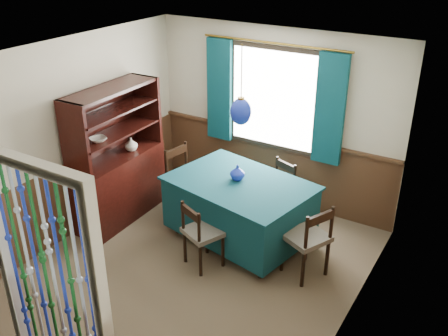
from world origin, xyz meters
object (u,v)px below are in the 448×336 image
Objects in this scene: chair_right at (308,239)px; sideboard at (118,175)px; bowl_shelf at (98,139)px; pendant_lamp at (241,111)px; vase_table at (237,173)px; chair_near at (201,233)px; chair_far at (277,190)px; chair_left at (185,179)px; vase_sideboard at (131,143)px; dining_table at (239,207)px.

sideboard reaches higher than chair_right.
bowl_shelf is (-2.63, -0.46, 0.80)m from chair_right.
pendant_lamp reaches higher than vase_table.
chair_near is at bearing -98.15° from pendant_lamp.
chair_far is at bearing 27.79° from sideboard.
chair_near is 3.74× the size of bowl_shelf.
chair_left reaches higher than chair_far.
chair_near is 1.22m from chair_right.
bowl_shelf is 0.64m from vase_sideboard.
dining_table is at bearing 84.68° from chair_left.
chair_far is 4.72× the size of vase_table.
dining_table is at bearing 95.93° from chair_far.
sideboard is at bearing 117.08° from chair_right.
chair_near is 1.47m from pendant_lamp.
chair_right is at bearing 152.49° from chair_far.
pendant_lamp is (1.68, 0.35, 1.10)m from sideboard.
chair_far is at bearing 119.51° from chair_left.
vase_table reaches higher than chair_right.
dining_table is 0.45m from vase_table.
pendant_lamp reaches higher than bowl_shelf.
chair_right is 5.14× the size of vase_table.
bowl_shelf is at bearing 58.37° from chair_far.
chair_near is at bearing -93.14° from vase_table.
chair_far is (0.18, 0.70, -0.03)m from dining_table.
bowl_shelf reaches higher than chair_far.
dining_table is at bearing 23.17° from bowl_shelf.
vase_table reaches higher than chair_near.
chair_right reaches higher than dining_table.
chair_right is at bearing 45.75° from chair_near.
chair_far is 1.48m from pendant_lamp.
sideboard reaches higher than vase_sideboard.
vase_sideboard is at bearing 112.06° from chair_right.
chair_far is at bearing 75.27° from pendant_lamp.
chair_far is 0.45× the size of sideboard.
dining_table is 1.03× the size of sideboard.
chair_far is 3.73× the size of bowl_shelf.
vase_table reaches higher than dining_table.
dining_table is 1.04m from chair_right.
pendant_lamp reaches higher than chair_near.
chair_right is 4.06× the size of bowl_shelf.
bowl_shelf is 1.12× the size of vase_sideboard.
vase_table is at bearing 154.70° from dining_table.
bowl_shelf reaches higher than chair_near.
sideboard is 0.46m from vase_sideboard.
dining_table is 10.73× the size of vase_table.
dining_table is 1.71m from vase_sideboard.
chair_near is at bearing 51.49° from chair_left.
chair_right is (1.12, 0.48, 0.04)m from chair_near.
chair_right is at bearing -2.48° from vase_sideboard.
dining_table is at bearing 4.04° from vase_sideboard.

